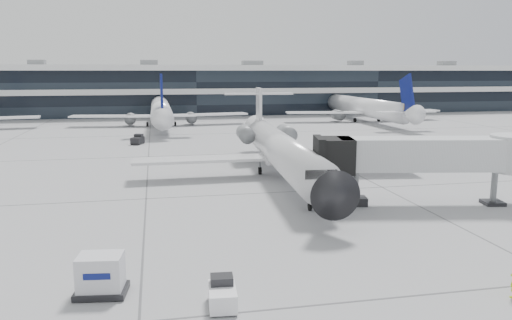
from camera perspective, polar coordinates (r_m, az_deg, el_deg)
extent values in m
plane|color=gray|center=(41.35, 1.56, -3.76)|extent=(220.00, 220.00, 0.00)
cube|color=black|center=(121.54, -7.24, 7.75)|extent=(170.00, 22.00, 10.00)
cylinder|color=silver|center=(46.17, 2.98, 1.03)|extent=(4.80, 27.59, 3.09)
cone|color=black|center=(31.53, 8.22, -3.36)|extent=(3.28, 3.39, 3.09)
cone|color=silver|center=(61.33, 0.25, 3.63)|extent=(3.16, 3.84, 2.93)
cube|color=silver|center=(46.63, -6.31, 0.08)|extent=(12.60, 3.07, 0.25)
cube|color=silver|center=(49.31, 11.23, 0.49)|extent=(12.86, 4.61, 0.25)
cylinder|color=slate|center=(54.94, -1.21, 2.99)|extent=(1.95, 3.99, 1.72)
cylinder|color=slate|center=(55.65, 3.48, 3.07)|extent=(1.95, 3.99, 1.72)
cube|color=silver|center=(60.42, 0.34, 5.82)|extent=(0.51, 2.99, 5.15)
cube|color=silver|center=(60.77, 0.28, 7.58)|extent=(8.33, 2.34, 0.18)
cylinder|color=black|center=(36.28, 6.18, -5.29)|extent=(0.25, 0.65, 0.64)
cylinder|color=black|center=(48.51, 0.45, -1.23)|extent=(0.32, 0.75, 0.73)
cylinder|color=black|center=(49.12, 4.42, -1.12)|extent=(0.32, 0.75, 0.73)
cube|color=silver|center=(38.92, 18.65, 0.68)|extent=(12.94, 4.80, 2.36)
cube|color=black|center=(37.25, 9.15, 0.54)|extent=(2.84, 3.28, 2.54)
cylinder|color=slate|center=(38.05, 11.33, -3.22)|extent=(0.40, 0.40, 2.54)
cube|color=black|center=(38.27, 11.28, -4.61)|extent=(1.83, 1.54, 0.63)
cylinder|color=slate|center=(41.52, 25.55, -2.79)|extent=(0.45, 0.45, 2.72)
cube|color=white|center=(22.03, -3.85, -15.30)|extent=(1.30, 2.03, 0.80)
cube|color=black|center=(22.21, -3.94, -13.58)|extent=(1.03, 0.87, 0.44)
cylinder|color=black|center=(22.78, -5.21, -15.24)|extent=(0.19, 0.40, 0.39)
cylinder|color=black|center=(22.82, -2.69, -15.16)|extent=(0.19, 0.40, 0.39)
cylinder|color=black|center=(21.51, -5.09, -16.85)|extent=(0.19, 0.40, 0.39)
cylinder|color=black|center=(21.55, -2.39, -16.76)|extent=(0.19, 0.40, 0.39)
cube|color=black|center=(24.24, -17.21, -14.10)|extent=(2.43, 1.93, 0.27)
cube|color=silver|center=(23.89, -17.32, -12.09)|extent=(2.12, 1.70, 1.56)
cone|color=#D5500B|center=(54.94, -4.70, -0.01)|extent=(0.36, 0.36, 0.55)
cube|color=#D5500B|center=(54.98, -4.70, -0.28)|extent=(0.44, 0.44, 0.03)
cube|color=black|center=(70.39, -13.39, 2.20)|extent=(1.93, 2.44, 0.87)
cube|color=black|center=(70.76, -13.26, 2.72)|extent=(1.31, 1.19, 0.49)
cylinder|color=black|center=(71.34, -13.54, 2.04)|extent=(0.31, 0.46, 0.43)
cylinder|color=black|center=(70.94, -12.74, 2.03)|extent=(0.31, 0.46, 0.43)
cylinder|color=black|center=(69.93, -14.02, 1.86)|extent=(0.31, 0.46, 0.43)
cylinder|color=black|center=(69.52, -13.21, 1.84)|extent=(0.31, 0.46, 0.43)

